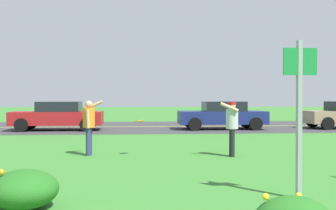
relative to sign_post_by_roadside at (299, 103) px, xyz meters
name	(u,v)px	position (x,y,z in m)	size (l,w,h in m)	color
ground_plane	(138,153)	(-2.60, 5.67, -1.57)	(120.00, 120.00, 0.00)	#387A2D
highway_strip	(136,127)	(-2.60, 16.74, -1.57)	(120.00, 9.59, 0.01)	#38383A
highway_center_stripe	(136,127)	(-2.60, 16.74, -1.56)	(120.00, 0.16, 0.00)	yellow
daylily_clump_front_center	(24,189)	(-4.33, -0.24, -1.28)	(1.02, 1.07, 0.63)	#23661E
sign_post_by_roadside	(299,103)	(0.00, 0.00, 0.00)	(0.56, 0.10, 2.60)	#93969B
person_thrower_orange_shirt	(89,123)	(-3.99, 5.36, -0.63)	(0.56, 0.51, 1.59)	orange
person_catcher_red_cap_gray_shirt	(232,123)	(0.04, 4.84, -0.64)	(0.55, 0.51, 1.54)	#B2B2B7
frisbee_orange	(140,121)	(-2.55, 5.18, -0.59)	(0.28, 0.28, 0.11)	orange
car_navy_center_left	(222,115)	(1.88, 14.58, -0.83)	(4.50, 2.00, 1.45)	navy
car_red_center_right	(58,116)	(-6.55, 14.58, -0.83)	(4.50, 2.00, 1.45)	maroon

